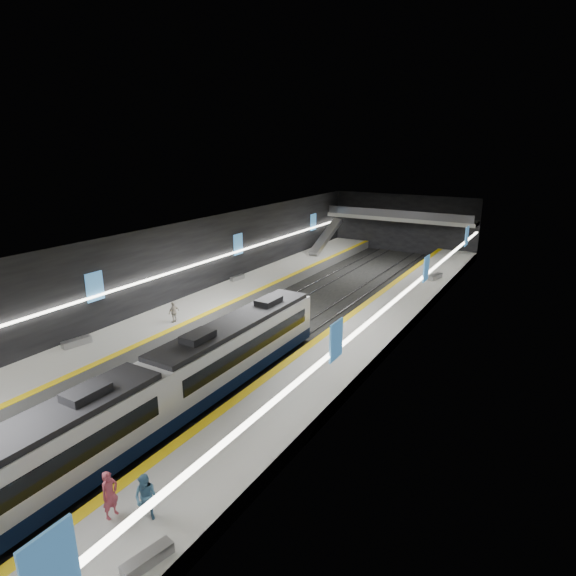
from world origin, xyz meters
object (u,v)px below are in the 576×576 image
Objects in this scene: bench_right_near at (148,559)px; bench_right_far at (435,277)px; passenger_right_a at (110,495)px; passenger_right_b at (146,498)px; train at (152,395)px; passenger_left_a at (174,312)px; escalator at (326,237)px; bench_left_near at (77,342)px; bench_left_far at (237,278)px.

bench_right_near is 41.10m from bench_right_far.
passenger_right_a is 1.02× the size of passenger_right_b.
train is 17.53× the size of passenger_left_a.
bench_right_far is at bearing 79.99° from train.
escalator is 3.88× the size of bench_right_far.
escalator reaches higher than passenger_left_a.
passenger_left_a is (1.32, -29.82, -1.04)m from escalator.
train reaches higher than passenger_left_a.
bench_right_near is at bearing 47.26° from passenger_left_a.
train is 13.81m from passenger_left_a.
passenger_left_a is at bearing 80.05° from bench_left_near.
passenger_right_b reaches higher than bench_left_far.
bench_left_far is 12.95m from passenger_left_a.
bench_right_far reaches higher than bench_left_far.
bench_right_near is 2.28m from passenger_right_b.
bench_left_near is at bearing 130.14° from passenger_right_b.
bench_right_far is 1.05× the size of passenger_right_a.
passenger_right_a is (13.93, -46.56, -0.92)m from escalator.
passenger_right_b is at bearing -71.68° from escalator.
bench_right_far is (6.03, 34.19, -0.94)m from train.
bench_right_far is (17.45, 30.39, 0.00)m from bench_left_near.
passenger_right_a is at bearing 175.28° from bench_right_near.
bench_left_far is 20.82m from bench_right_far.
bench_right_far is at bearing -21.67° from escalator.
bench_left_far is at bearing 99.62° from passenger_right_b.
train reaches higher than passenger_right_b.
bench_right_far is 1.20× the size of passenger_left_a.
escalator is (-10.00, 40.56, 0.70)m from train.
bench_right_far reaches higher than bench_left_near.
bench_left_near is 0.98× the size of bench_right_far.
bench_right_far is at bearing 39.38° from bench_left_far.
bench_right_far is at bearing 71.68° from bench_left_near.
escalator is 3.96× the size of bench_left_near.
train is at bearing 113.12° from passenger_right_b.
escalator is at bearing 92.20° from bench_left_far.
bench_left_near is at bearing 161.60° from train.
bench_left_near reaches higher than bench_right_near.
train is 7.52m from passenger_right_b.
bench_right_near is (16.78, -47.46, -1.68)m from escalator.
train is 9.72m from bench_right_near.
bench_left_near is (-1.41, -36.76, -1.65)m from escalator.
bench_right_near is at bearing -18.91° from bench_left_near.
bench_left_near is 1.03× the size of passenger_right_a.
escalator is 17.33m from bench_right_far.
passenger_right_a is (3.93, -6.00, -0.21)m from train.
escalator is at bearing 170.85° from bench_right_far.
passenger_left_a is at bearing -109.59° from bench_right_far.
bench_left_far is at bearing 134.28° from bench_right_near.
train is 15.27× the size of passenger_right_a.
bench_left_near is (-11.41, 3.80, -0.95)m from train.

